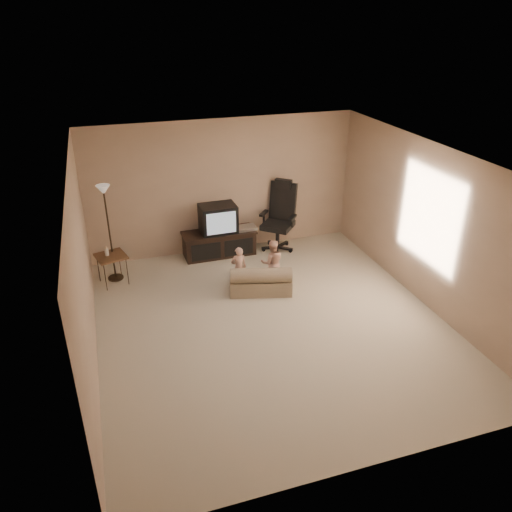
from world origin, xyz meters
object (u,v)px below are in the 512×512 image
Objects in this scene: tv_stand at (219,235)px; office_chair at (279,225)px; floor_lamp at (106,212)px; toddler_right at (272,262)px; toddler_left at (239,267)px; child_sofa at (261,281)px; side_table at (111,256)px.

office_chair reaches higher than tv_stand.
toddler_right is at bearing -21.35° from floor_lamp.
floor_lamp is 2.84m from toddler_right.
toddler_left is (1.96, -0.93, -0.87)m from floor_lamp.
child_sofa is (-0.86, -1.48, -0.28)m from office_chair.
office_chair reaches higher than toddler_right.
office_chair is at bearing -130.24° from toddler_left.
tv_stand is at bearing 14.48° from side_table.
floor_lamp reaches higher than toddler_right.
toddler_left is (2.00, -0.78, -0.14)m from side_table.
tv_stand is 1.25× the size of child_sofa.
child_sofa is (2.26, -1.19, -1.04)m from floor_lamp.
tv_stand is 2.06m from side_table.
toddler_right is (-0.60, -1.28, -0.08)m from office_chair.
side_table is at bearing -18.13° from toddler_left.
tv_stand is 1.17m from office_chair.
floor_lamp is (-3.12, -0.29, 0.75)m from office_chair.
tv_stand is at bearing -55.97° from toddler_right.
tv_stand is at bearing 116.44° from child_sofa.
child_sofa is 0.43m from toddler_left.
toddler_left is at bearing -25.36° from floor_lamp.
floor_lamp is at bearing 75.91° from side_table.
child_sofa is 1.40× the size of toddler_right.
tv_stand is 1.90× the size of toddler_left.
floor_lamp is at bearing -170.19° from tv_stand.
floor_lamp is at bearing 167.59° from child_sofa.
office_chair is 3.22m from floor_lamp.
toddler_right is (0.56, -0.06, 0.03)m from toddler_left.
side_table is 2.15m from toddler_left.
floor_lamp is at bearing -10.23° from toddler_right.
toddler_left is at bearing 5.33° from toddler_right.
toddler_right reaches higher than child_sofa.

